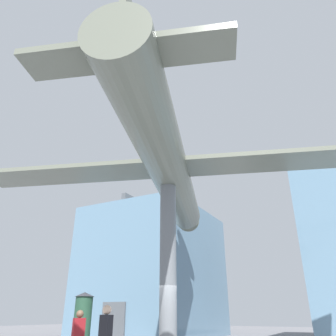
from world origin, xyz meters
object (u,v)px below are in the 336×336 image
Objects in this scene: visitor_second at (105,332)px; visitor_person at (78,333)px; suspended_airplane at (169,170)px; info_kiosk at (82,321)px; support_pylon_central at (168,267)px.

visitor_person is at bearing 167.73° from visitor_second.
visitor_person is 2.11m from visitor_second.
suspended_airplane is 6.37× the size of info_kiosk.
info_kiosk is (-4.37, 3.88, 0.22)m from visitor_second.
support_pylon_central is 5.84m from info_kiosk.
suspended_airplane is 6.62m from visitor_second.
visitor_person is (-2.73, -1.56, -6.17)m from suspended_airplane.
suspended_airplane reaches higher than support_pylon_central.
visitor_person is (-2.81, -1.33, -2.17)m from support_pylon_central.
visitor_second is at bearing -127.74° from suspended_airplane.
suspended_airplane reaches higher than visitor_person.
suspended_airplane is 6.92m from visitor_person.
support_pylon_central reaches higher than visitor_second.
suspended_airplane reaches higher than visitor_second.
suspended_airplane is at bearing 109.16° from support_pylon_central.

